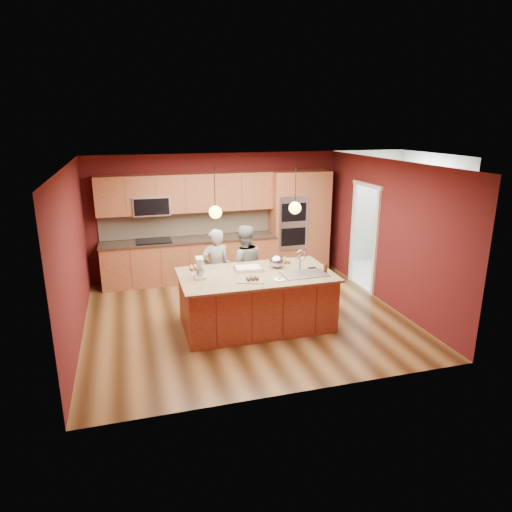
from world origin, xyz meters
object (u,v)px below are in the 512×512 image
object	(u,v)px
person_left	(216,269)
island	(257,299)
person_right	(244,266)
mixing_bowl	(277,262)
stand_mixer	(200,269)

from	to	relation	value
person_left	island	bearing A→B (deg)	109.01
island	person_right	distance (m)	1.01
person_right	mixing_bowl	world-z (taller)	person_right
stand_mixer	person_right	bearing A→B (deg)	45.43
stand_mixer	mixing_bowl	size ratio (longest dim) A/B	1.29
person_left	person_right	distance (m)	0.54
person_left	stand_mixer	size ratio (longest dim) A/B	4.47
person_left	mixing_bowl	xyz separation A→B (m)	(0.94, -0.73, 0.28)
person_right	person_left	bearing A→B (deg)	6.19
mixing_bowl	person_left	bearing A→B (deg)	142.02
person_right	stand_mixer	bearing A→B (deg)	49.32
mixing_bowl	island	bearing A→B (deg)	-151.11
person_right	stand_mixer	xyz separation A→B (m)	(-0.97, -0.91, 0.31)
island	stand_mixer	world-z (taller)	island
person_right	stand_mixer	distance (m)	1.36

